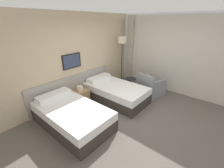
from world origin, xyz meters
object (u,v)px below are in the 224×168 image
at_px(bed_near_window, 115,92).
at_px(bed_near_door, 72,116).
at_px(side_table, 130,83).
at_px(floor_lamp, 122,45).
at_px(armchair, 151,87).
at_px(nightstand, 81,96).

bearing_deg(bed_near_window, bed_near_door, 180.00).
xyz_separation_m(bed_near_window, side_table, (0.84, -0.03, 0.08)).
height_order(floor_lamp, side_table, floor_lamp).
relative_size(bed_near_door, bed_near_window, 1.00).
relative_size(floor_lamp, armchair, 2.05).
relative_size(nightstand, side_table, 1.12).
bearing_deg(side_table, bed_near_window, 178.09).
height_order(bed_near_window, armchair, armchair).
relative_size(bed_near_window, nightstand, 3.53).
xyz_separation_m(bed_near_door, floor_lamp, (2.92, 0.66, 1.31)).
bearing_deg(side_table, bed_near_door, 179.38).
height_order(bed_near_door, nightstand, bed_near_door).
bearing_deg(armchair, floor_lamp, 13.31).
height_order(bed_near_door, bed_near_window, same).
distance_m(floor_lamp, side_table, 1.45).
height_order(bed_near_window, floor_lamp, floor_lamp).
xyz_separation_m(bed_near_door, side_table, (2.57, -0.03, 0.08)).
xyz_separation_m(floor_lamp, side_table, (-0.36, -0.68, -1.23)).
distance_m(bed_near_door, nightstand, 1.13).
distance_m(bed_near_window, armchair, 1.33).
relative_size(bed_near_window, armchair, 2.16).
bearing_deg(side_table, nightstand, 155.94).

